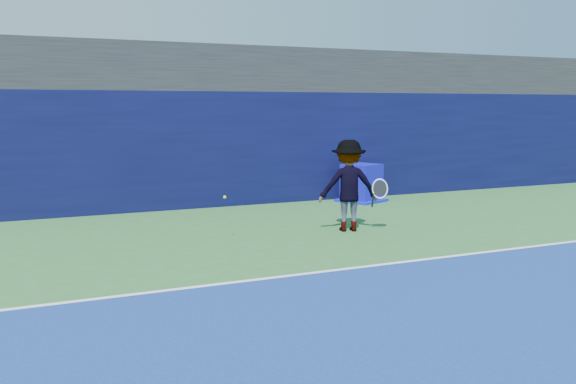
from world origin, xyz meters
name	(u,v)px	position (x,y,z in m)	size (l,w,h in m)	color
ground	(426,335)	(0.00, 0.00, 0.00)	(80.00, 80.00, 0.00)	#2F6931
baseline	(311,273)	(0.00, 3.00, 0.01)	(24.00, 0.10, 0.01)	white
stadium_band	(171,70)	(0.00, 11.50, 3.60)	(36.00, 3.00, 1.20)	black
back_wall_assembly	(182,150)	(0.00, 10.50, 1.50)	(36.00, 1.03, 3.00)	#090B32
equipment_cart	(362,184)	(4.72, 9.32, 0.47)	(1.42, 1.42, 1.04)	#100CAE
tennis_player	(349,186)	(2.31, 5.85, 0.96)	(1.47, 1.08, 1.93)	white
tennis_ball	(225,197)	(-0.42, 5.92, 0.87)	(0.06, 0.06, 0.06)	#BDD617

